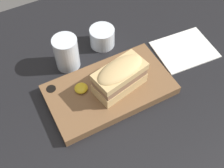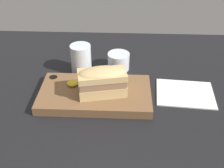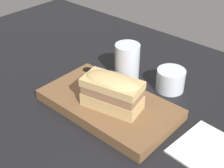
{
  "view_description": "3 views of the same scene",
  "coord_description": "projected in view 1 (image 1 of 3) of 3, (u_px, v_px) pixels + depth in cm",
  "views": [
    {
      "loc": [
        -22.15,
        -40.71,
        67.84
      ],
      "look_at": [
        -2.11,
        -3.22,
        9.42
      ],
      "focal_mm": 45.0,
      "sensor_mm": 36.0,
      "label": 1
    },
    {
      "loc": [
        6.86,
        -70.77,
        55.84
      ],
      "look_at": [
        3.84,
        -2.68,
        8.75
      ],
      "focal_mm": 45.0,
      "sensor_mm": 36.0,
      "label": 2
    },
    {
      "loc": [
        41.05,
        -47.33,
        51.32
      ],
      "look_at": [
        -0.97,
        0.05,
        9.44
      ],
      "focal_mm": 50.0,
      "sensor_mm": 36.0,
      "label": 3
    }
  ],
  "objects": [
    {
      "name": "sandwich",
      "position": [
        120.0,
        76.0,
        0.74
      ],
      "size": [
        15.32,
        9.73,
        8.81
      ],
      "rotation": [
        0.0,
        0.0,
        0.21
      ],
      "color": "tan",
      "rests_on": "serving_board"
    },
    {
      "name": "mustard_dollop",
      "position": [
        81.0,
        88.0,
        0.76
      ],
      "size": [
        3.67,
        3.67,
        1.47
      ],
      "color": "gold",
      "rests_on": "serving_board"
    },
    {
      "name": "dining_table",
      "position": [
        113.0,
        90.0,
        0.81
      ],
      "size": [
        156.89,
        96.83,
        2.0
      ],
      "color": "black",
      "rests_on": "ground"
    },
    {
      "name": "wine_glass",
      "position": [
        102.0,
        37.0,
        0.89
      ],
      "size": [
        7.87,
        7.87,
        6.11
      ],
      "color": "silver",
      "rests_on": "dining_table"
    },
    {
      "name": "water_glass",
      "position": [
        67.0,
        54.0,
        0.82
      ],
      "size": [
        7.19,
        7.19,
        10.49
      ],
      "color": "silver",
      "rests_on": "dining_table"
    },
    {
      "name": "serving_board",
      "position": [
        109.0,
        89.0,
        0.79
      ],
      "size": [
        34.56,
        19.18,
        2.85
      ],
      "color": "brown",
      "rests_on": "dining_table"
    },
    {
      "name": "napkin",
      "position": [
        184.0,
        50.0,
        0.89
      ],
      "size": [
        19.18,
        15.87,
        0.4
      ],
      "rotation": [
        0.0,
        0.0,
        -0.08
      ],
      "color": "white",
      "rests_on": "dining_table"
    }
  ]
}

